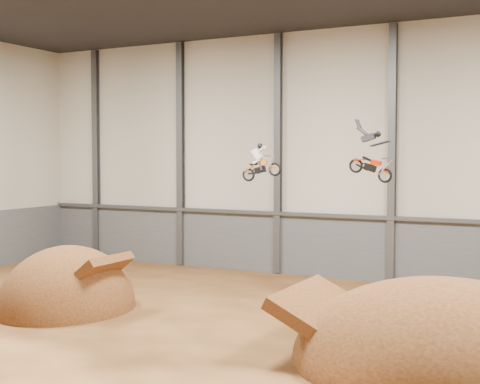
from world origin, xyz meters
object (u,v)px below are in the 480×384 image
landing_ramp (444,368)px  fmx_rider_b (368,151)px  takeoff_ramp (67,310)px  fmx_rider_a (263,159)px

landing_ramp → fmx_rider_b: size_ratio=4.22×
takeoff_ramp → landing_ramp: 16.58m
takeoff_ramp → fmx_rider_b: bearing=11.4°
landing_ramp → fmx_rider_b: 8.65m
takeoff_ramp → landing_ramp: (16.55, -0.87, 0.00)m
fmx_rider_a → takeoff_ramp: bearing=-148.2°
fmx_rider_b → fmx_rider_a: bearing=161.5°
fmx_rider_a → fmx_rider_b: (5.59, -2.24, 0.34)m
fmx_rider_a → fmx_rider_b: 6.03m
landing_ramp → takeoff_ramp: bearing=177.0°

